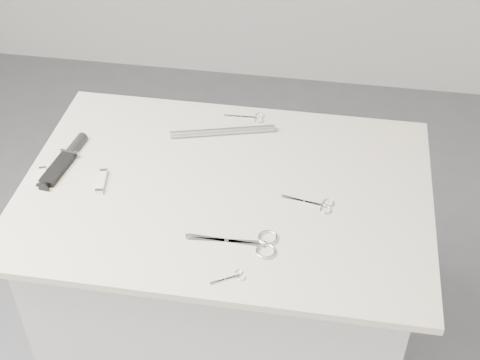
# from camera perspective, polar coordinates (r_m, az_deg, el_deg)

# --- Properties ---
(plinth) EXTENTS (0.90, 0.60, 0.90)m
(plinth) POSITION_cam_1_polar(r_m,az_deg,el_deg) (1.97, -1.06, -10.92)
(plinth) COLOR beige
(plinth) RESTS_ON ground
(display_board) EXTENTS (1.00, 0.70, 0.02)m
(display_board) POSITION_cam_1_polar(r_m,az_deg,el_deg) (1.64, -1.26, -0.86)
(display_board) COLOR beige
(display_board) RESTS_ON plinth
(large_shears) EXTENTS (0.20, 0.09, 0.01)m
(large_shears) POSITION_cam_1_polar(r_m,az_deg,el_deg) (1.49, 1.07, -5.40)
(large_shears) COLOR silver
(large_shears) RESTS_ON display_board
(embroidery_scissors_a) EXTENTS (0.13, 0.05, 0.00)m
(embroidery_scissors_a) POSITION_cam_1_polar(r_m,az_deg,el_deg) (1.59, 6.60, -2.06)
(embroidery_scissors_a) COLOR silver
(embroidery_scissors_a) RESTS_ON display_board
(embroidery_scissors_b) EXTENTS (0.11, 0.05, 0.00)m
(embroidery_scissors_b) POSITION_cam_1_polar(r_m,az_deg,el_deg) (1.86, 0.97, 5.37)
(embroidery_scissors_b) COLOR silver
(embroidery_scissors_b) RESTS_ON display_board
(tiny_scissors) EXTENTS (0.07, 0.05, 0.00)m
(tiny_scissors) POSITION_cam_1_polar(r_m,az_deg,el_deg) (1.43, -0.70, -8.32)
(tiny_scissors) COLOR silver
(tiny_scissors) RESTS_ON display_board
(sheathed_knife) EXTENTS (0.06, 0.21, 0.03)m
(sheathed_knife) POSITION_cam_1_polar(r_m,az_deg,el_deg) (1.76, -14.59, 1.84)
(sheathed_knife) COLOR black
(sheathed_knife) RESTS_ON display_board
(pocket_knife_a) EXTENTS (0.03, 0.09, 0.01)m
(pocket_knife_a) POSITION_cam_1_polar(r_m,az_deg,el_deg) (1.68, -11.73, -0.13)
(pocket_knife_a) COLOR white
(pocket_knife_a) RESTS_ON display_board
(pocket_knife_b) EXTENTS (0.04, 0.08, 0.01)m
(pocket_knife_b) POSITION_cam_1_polar(r_m,az_deg,el_deg) (1.72, -16.55, 0.16)
(pocket_knife_b) COLOR white
(pocket_knife_b) RESTS_ON display_board
(metal_rail) EXTENTS (0.28, 0.09, 0.02)m
(metal_rail) POSITION_cam_1_polar(r_m,az_deg,el_deg) (1.80, -1.49, 4.17)
(metal_rail) COLOR #95989D
(metal_rail) RESTS_ON display_board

